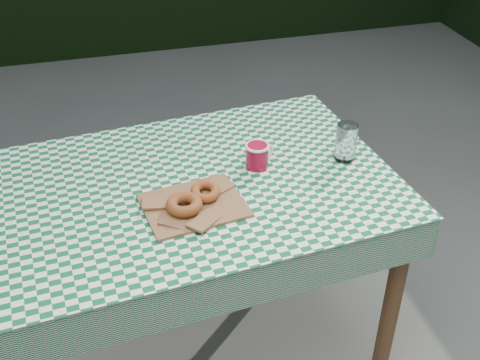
% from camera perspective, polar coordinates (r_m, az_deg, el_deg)
% --- Properties ---
extents(ground, '(60.00, 60.00, 0.00)m').
position_cam_1_polar(ground, '(2.56, -4.61, -12.62)').
color(ground, '#4E4E49').
rests_on(ground, ground).
extents(table, '(1.38, 0.98, 0.75)m').
position_cam_1_polar(table, '(2.20, -4.17, -8.48)').
color(table, brown).
rests_on(table, ground).
extents(tablecloth, '(1.40, 1.00, 0.01)m').
position_cam_1_polar(tablecloth, '(1.96, -4.62, -0.38)').
color(tablecloth, '#0D572D').
rests_on(tablecloth, table).
extents(paper_bag, '(0.33, 0.28, 0.02)m').
position_cam_1_polar(paper_bag, '(1.85, -4.46, -2.36)').
color(paper_bag, olive).
rests_on(paper_bag, tablecloth).
extents(bagel_front, '(0.16, 0.16, 0.04)m').
position_cam_1_polar(bagel_front, '(1.81, -5.37, -2.34)').
color(bagel_front, brown).
rests_on(bagel_front, paper_bag).
extents(bagel_back, '(0.11, 0.11, 0.03)m').
position_cam_1_polar(bagel_back, '(1.86, -3.34, -1.10)').
color(bagel_back, '#9E4C20').
rests_on(bagel_back, paper_bag).
extents(coffee_mug, '(0.20, 0.20, 0.09)m').
position_cam_1_polar(coffee_mug, '(2.01, 1.65, 2.32)').
color(coffee_mug, maroon).
rests_on(coffee_mug, tablecloth).
extents(drinking_glass, '(0.07, 0.07, 0.13)m').
position_cam_1_polar(drinking_glass, '(2.08, 10.11, 3.62)').
color(drinking_glass, white).
rests_on(drinking_glass, tablecloth).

